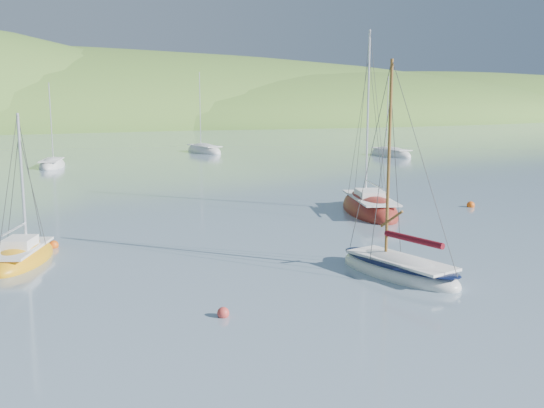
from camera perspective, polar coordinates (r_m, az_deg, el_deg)
name	(u,v)px	position (r m, az deg, el deg)	size (l,w,h in m)	color
ground	(386,287)	(22.33, 10.67, -7.64)	(700.00, 700.00, 0.00)	#7797A5
daysailer_white	(398,269)	(23.84, 11.82, -6.05)	(2.92, 5.93, 8.73)	white
sloop_red	(369,209)	(36.68, 9.14, -0.46)	(5.37, 8.32, 11.65)	maroon
sailboat_yellow	(22,258)	(27.22, -22.48, -4.71)	(3.91, 5.41, 6.69)	orange
distant_sloop_a	(52,166)	(65.42, -19.98, 3.42)	(4.05, 6.83, 9.20)	white
distant_sloop_b	(204,151)	(79.76, -6.42, 4.97)	(3.55, 8.13, 11.26)	white
distant_sloop_d	(390,155)	(75.62, 11.08, 4.59)	(2.68, 7.35, 10.45)	white
mooring_buoys	(317,231)	(30.63, 4.24, -2.55)	(25.38, 12.20, 0.49)	#C43A34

